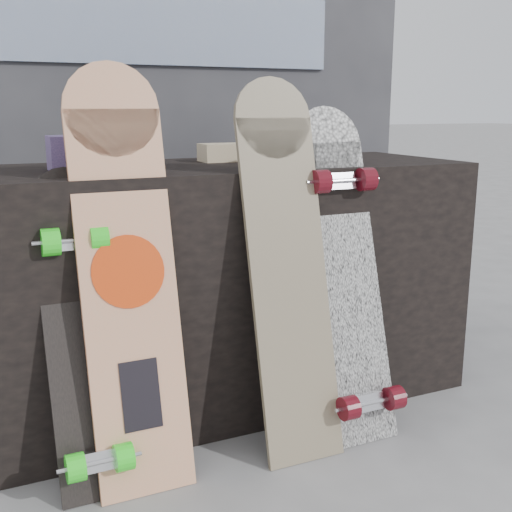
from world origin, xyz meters
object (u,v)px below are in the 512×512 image
vendor_table (223,284)px  longboard_celtic (287,257)px  longboard_cascadia (346,268)px  skateboard_dark (82,329)px  longboard_geisha (127,265)px

vendor_table → longboard_celtic: longboard_celtic is taller
longboard_celtic → longboard_cascadia: size_ratio=1.08×
longboard_celtic → vendor_table: bearing=97.5°
longboard_cascadia → skateboard_dark: size_ratio=1.19×
longboard_celtic → longboard_cascadia: bearing=3.9°
vendor_table → skateboard_dark: (-0.52, -0.33, 0.02)m
longboard_geisha → vendor_table: bearing=40.1°
vendor_table → skateboard_dark: size_ratio=1.93×
longboard_geisha → skateboard_dark: size_ratio=1.33×
longboard_celtic → longboard_cascadia: 0.22m
longboard_geisha → longboard_cascadia: (0.66, -0.02, -0.07)m
vendor_table → longboard_geisha: bearing=-139.9°
vendor_table → longboard_cascadia: 0.45m
skateboard_dark → longboard_cascadia: bearing=-1.5°
longboard_geisha → longboard_cascadia: longboard_geisha is taller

